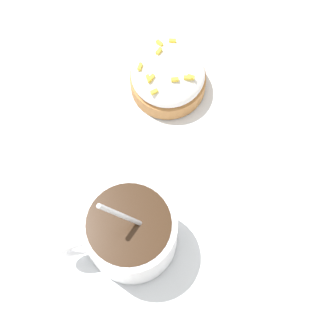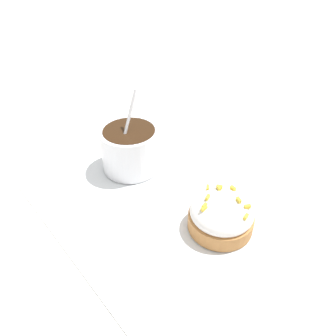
{
  "view_description": "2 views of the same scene",
  "coord_description": "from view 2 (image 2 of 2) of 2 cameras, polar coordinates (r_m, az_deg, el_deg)",
  "views": [
    {
      "loc": [
        0.19,
        0.04,
        0.51
      ],
      "look_at": [
        0.02,
        0.02,
        0.03
      ],
      "focal_mm": 60.0,
      "sensor_mm": 36.0,
      "label": 1
    },
    {
      "loc": [
        -0.22,
        0.24,
        0.29
      ],
      "look_at": [
        0.01,
        -0.01,
        0.03
      ],
      "focal_mm": 35.0,
      "sensor_mm": 36.0,
      "label": 2
    }
  ],
  "objects": [
    {
      "name": "coffee_cup",
      "position": [
        0.47,
        -6.52,
        3.68
      ],
      "size": [
        0.08,
        0.1,
        0.11
      ],
      "color": "white",
      "rests_on": "paper_napkin"
    },
    {
      "name": "ground_plane",
      "position": [
        0.44,
        0.2,
        -4.94
      ],
      "size": [
        3.0,
        3.0,
        0.0
      ],
      "primitive_type": "plane",
      "color": "silver"
    },
    {
      "name": "frosted_pastry",
      "position": [
        0.39,
        9.34,
        -7.93
      ],
      "size": [
        0.08,
        0.08,
        0.05
      ],
      "color": "#B2753D",
      "rests_on": "paper_napkin"
    },
    {
      "name": "paper_napkin",
      "position": [
        0.43,
        0.2,
        -4.8
      ],
      "size": [
        0.33,
        0.33,
        0.0
      ],
      "color": "white",
      "rests_on": "ground_plane"
    }
  ]
}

